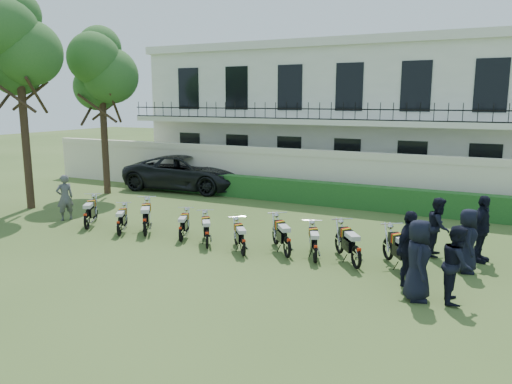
# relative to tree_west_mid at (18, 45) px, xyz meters

# --- Properties ---
(ground) EXTENTS (100.00, 100.00, 0.00)m
(ground) POSITION_rel_tree_west_mid_xyz_m (9.46, -1.00, -6.67)
(ground) COLOR #375120
(ground) RESTS_ON ground
(perimeter_wall) EXTENTS (30.00, 0.35, 2.30)m
(perimeter_wall) POSITION_rel_tree_west_mid_xyz_m (9.46, 7.00, -5.50)
(perimeter_wall) COLOR beige
(perimeter_wall) RESTS_ON ground
(hedge) EXTENTS (18.00, 0.60, 1.00)m
(hedge) POSITION_rel_tree_west_mid_xyz_m (10.46, 6.20, -6.17)
(hedge) COLOR #1A4A1C
(hedge) RESTS_ON ground
(building) EXTENTS (20.40, 9.60, 7.40)m
(building) POSITION_rel_tree_west_mid_xyz_m (9.46, 12.96, -2.96)
(building) COLOR white
(building) RESTS_ON ground
(tree_west_mid) EXTENTS (3.40, 3.20, 8.82)m
(tree_west_mid) POSITION_rel_tree_west_mid_xyz_m (0.00, 0.00, 0.00)
(tree_west_mid) COLOR #473323
(tree_west_mid) RESTS_ON ground
(tree_west_near) EXTENTS (3.40, 3.20, 7.90)m
(tree_west_near) POSITION_rel_tree_west_mid_xyz_m (0.50, 4.00, -0.78)
(tree_west_near) COLOR #473323
(tree_west_near) RESTS_ON ground
(motorcycle_0) EXTENTS (1.14, 1.70, 1.07)m
(motorcycle_0) POSITION_rel_tree_west_mid_xyz_m (4.79, -1.61, -6.18)
(motorcycle_0) COLOR black
(motorcycle_0) RESTS_ON ground
(motorcycle_1) EXTENTS (0.98, 1.52, 0.94)m
(motorcycle_1) POSITION_rel_tree_west_mid_xyz_m (6.38, -1.73, -6.23)
(motorcycle_1) COLOR black
(motorcycle_1) RESTS_ON ground
(motorcycle_2) EXTENTS (1.28, 1.75, 1.13)m
(motorcycle_2) POSITION_rel_tree_west_mid_xyz_m (7.21, -1.40, -6.15)
(motorcycle_2) COLOR black
(motorcycle_2) RESTS_ON ground
(motorcycle_3) EXTENTS (0.83, 1.57, 0.92)m
(motorcycle_3) POSITION_rel_tree_west_mid_xyz_m (8.64, -1.36, -6.24)
(motorcycle_3) COLOR black
(motorcycle_3) RESTS_ON ground
(motorcycle_4) EXTENTS (1.10, 1.53, 0.98)m
(motorcycle_4) POSITION_rel_tree_west_mid_xyz_m (9.77, -1.60, -6.22)
(motorcycle_4) COLOR black
(motorcycle_4) RESTS_ON ground
(motorcycle_5) EXTENTS (1.15, 1.42, 0.95)m
(motorcycle_5) POSITION_rel_tree_west_mid_xyz_m (11.13, -1.78, -6.23)
(motorcycle_5) COLOR black
(motorcycle_5) RESTS_ON ground
(motorcycle_6) EXTENTS (1.32, 1.61, 1.08)m
(motorcycle_6) POSITION_rel_tree_west_mid_xyz_m (12.34, -1.34, -6.17)
(motorcycle_6) COLOR black
(motorcycle_6) RESTS_ON ground
(motorcycle_7) EXTENTS (0.87, 1.66, 0.97)m
(motorcycle_7) POSITION_rel_tree_west_mid_xyz_m (13.22, -1.40, -6.22)
(motorcycle_7) COLOR black
(motorcycle_7) RESTS_ON ground
(motorcycle_8) EXTENTS (1.28, 1.70, 1.11)m
(motorcycle_8) POSITION_rel_tree_west_mid_xyz_m (14.39, -1.37, -6.16)
(motorcycle_8) COLOR black
(motorcycle_8) RESTS_ON ground
(motorcycle_9) EXTENTS (1.26, 1.76, 1.13)m
(motorcycle_9) POSITION_rel_tree_west_mid_xyz_m (15.79, -1.39, -6.15)
(motorcycle_9) COLOR black
(motorcycle_9) RESTS_ON ground
(suv) EXTENTS (6.54, 3.56, 1.74)m
(suv) POSITION_rel_tree_west_mid_xyz_m (3.35, 6.61, -5.80)
(suv) COLOR black
(suv) RESTS_ON ground
(inspector) EXTENTS (0.64, 0.75, 1.75)m
(inspector) POSITION_rel_tree_west_mid_xyz_m (2.95, -0.85, -5.79)
(inspector) COLOR #5C5C61
(inspector) RESTS_ON ground
(officer_0) EXTENTS (0.79, 1.03, 1.89)m
(officer_0) POSITION_rel_tree_west_mid_xyz_m (16.18, -2.73, -5.72)
(officer_0) COLOR black
(officer_0) RESTS_ON ground
(officer_1) EXTENTS (0.82, 0.97, 1.79)m
(officer_1) POSITION_rel_tree_west_mid_xyz_m (16.99, -2.47, -5.78)
(officer_1) COLOR black
(officer_1) RESTS_ON ground
(officer_2) EXTENTS (0.73, 1.19, 1.89)m
(officer_2) POSITION_rel_tree_west_mid_xyz_m (15.82, -1.93, -5.72)
(officer_2) COLOR black
(officer_2) RESTS_ON ground
(officer_3) EXTENTS (0.68, 0.92, 1.73)m
(officer_3) POSITION_rel_tree_west_mid_xyz_m (17.04, -0.21, -5.81)
(officer_3) COLOR black
(officer_3) RESTS_ON ground
(officer_4) EXTENTS (0.67, 0.85, 1.74)m
(officer_4) POSITION_rel_tree_west_mid_xyz_m (16.17, 0.95, -5.80)
(officer_4) COLOR black
(officer_4) RESTS_ON ground
(officer_5) EXTENTS (0.75, 1.21, 1.92)m
(officer_5) POSITION_rel_tree_west_mid_xyz_m (17.32, 0.89, -5.71)
(officer_5) COLOR black
(officer_5) RESTS_ON ground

